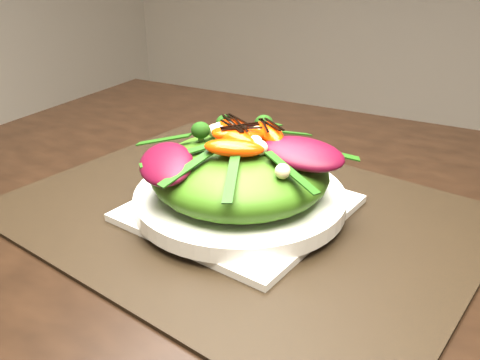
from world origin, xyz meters
The scene contains 10 objects.
dining_table centered at (0.00, 0.00, 0.73)m, with size 1.60×0.90×0.75m, color black.
placemat centered at (-0.24, -0.03, 0.75)m, with size 0.56×0.43×0.00m, color black.
plate_base centered at (-0.24, -0.03, 0.76)m, with size 0.24×0.24×0.01m, color silver.
salad_bowl centered at (-0.24, -0.03, 0.77)m, with size 0.26×0.26×0.02m, color silver.
lettuce_mound centered at (-0.24, -0.03, 0.81)m, with size 0.22×0.22×0.07m, color #386412.
radicchio_leaf centered at (-0.17, -0.02, 0.84)m, with size 0.10×0.06×0.02m, color #3F0616.
orange_segment centered at (-0.26, 0.00, 0.85)m, with size 0.07×0.03×0.02m, color #F32F04.
broccoli_floret centered at (-0.29, -0.01, 0.86)m, with size 0.03×0.03×0.03m, color #0E360A.
macadamia_nut centered at (-0.22, -0.08, 0.85)m, with size 0.02×0.02×0.02m, color #CCBB8F.
balsamic_drizzle centered at (-0.26, 0.00, 0.86)m, with size 0.04×0.00×0.00m, color black.
Camera 1 is at (0.03, -0.53, 1.07)m, focal length 38.00 mm.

